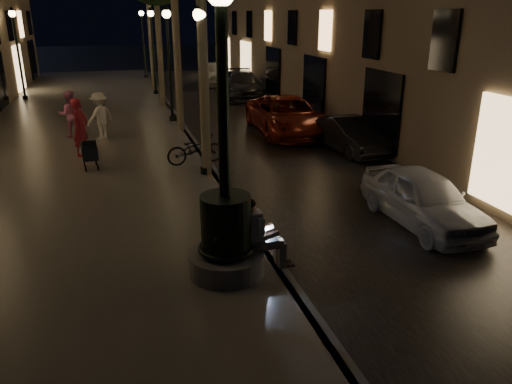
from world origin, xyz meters
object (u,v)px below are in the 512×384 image
object	(u,v)px
seated_man_laptop	(259,232)
fountain_lamppost	(226,222)
lamp_curb_d	(143,34)
car_front	(423,198)
lamp_curb_b	(168,49)
car_rear	(242,85)
lamp_left_c	(17,42)
stroller	(89,152)
lamp_curb_c	(152,40)
car_third	(287,116)
lamp_curb_a	(202,69)
pedestrian_red	(80,127)
car_second	(350,135)
pedestrian_pink	(70,114)
car_fifth	(215,74)
pedestrian_white	(100,116)
bicycle	(195,149)

from	to	relation	value
seated_man_laptop	fountain_lamppost	bearing A→B (deg)	-180.00
lamp_curb_d	car_front	xyz separation A→B (m)	(4.30, -28.61, -2.59)
lamp_curb_b	car_rear	xyz separation A→B (m)	(4.77, 6.29, -2.48)
lamp_left_c	stroller	size ratio (longest dim) A/B	4.53
lamp_curb_c	car_third	distance (m)	12.07
stroller	car_third	xyz separation A→B (m)	(7.57, 3.54, 0.02)
lamp_curb_a	car_third	xyz separation A→B (m)	(4.30, 5.00, -2.49)
pedestrian_red	car_front	bearing A→B (deg)	-104.18
car_second	pedestrian_pink	size ratio (longest dim) A/B	2.10
lamp_left_c	stroller	distance (m)	15.24
seated_man_laptop	car_second	distance (m)	9.54
lamp_left_c	stroller	world-z (taller)	lamp_left_c
lamp_curb_d	car_second	world-z (taller)	lamp_curb_d
fountain_lamppost	car_fifth	xyz separation A→B (m)	(5.00, 25.80, -0.46)
car_third	pedestrian_red	size ratio (longest dim) A/B	2.83
lamp_curb_d	pedestrian_pink	world-z (taller)	lamp_curb_d
seated_man_laptop	lamp_curb_c	world-z (taller)	lamp_curb_c
lamp_curb_d	car_rear	distance (m)	11.09
pedestrian_red	pedestrian_pink	xyz separation A→B (m)	(-0.49, 2.85, -0.07)
lamp_curb_a	car_rear	distance (m)	15.27
car_front	pedestrian_white	bearing A→B (deg)	124.93
lamp_curb_d	lamp_left_c	distance (m)	10.70
lamp_curb_a	pedestrian_white	world-z (taller)	lamp_curb_a
lamp_curb_d	pedestrian_pink	distance (m)	18.62
lamp_curb_c	car_second	bearing A→B (deg)	-68.93
lamp_curb_c	car_rear	distance (m)	5.64
lamp_curb_c	car_rear	bearing A→B (deg)	-19.70
lamp_curb_a	bicycle	xyz separation A→B (m)	(-0.10, 1.11, -2.56)
fountain_lamppost	lamp_left_c	xyz separation A→B (m)	(-6.40, 22.00, 2.02)
fountain_lamppost	stroller	bearing A→B (deg)	109.02
lamp_left_c	car_second	xyz separation A→B (m)	(12.60, -14.27, -2.62)
lamp_curb_c	bicycle	bearing A→B (deg)	-90.38
lamp_curb_b	stroller	xyz separation A→B (m)	(-3.27, -6.54, -2.50)
lamp_curb_a	car_fifth	world-z (taller)	lamp_curb_a
lamp_curb_b	car_third	xyz separation A→B (m)	(4.30, -3.00, -2.49)
fountain_lamppost	lamp_curb_c	world-z (taller)	fountain_lamppost
fountain_lamppost	car_fifth	world-z (taller)	fountain_lamppost
car_front	car_rear	xyz separation A→B (m)	(0.47, 18.91, 0.11)
lamp_curb_d	bicycle	world-z (taller)	lamp_curb_d
lamp_curb_a	lamp_curb_b	distance (m)	8.00
car_fifth	car_third	bearing A→B (deg)	-85.83
stroller	pedestrian_pink	xyz separation A→B (m)	(-0.78, 4.49, 0.35)
car_third	car_front	bearing A→B (deg)	-87.22
car_second	seated_man_laptop	bearing A→B (deg)	-130.67
car_fifth	pedestrian_white	xyz separation A→B (m)	(-7.27, -14.38, 0.32)
car_front	pedestrian_red	distance (m)	11.03
car_third	pedestrian_pink	xyz separation A→B (m)	(-8.35, 0.95, 0.33)
car_rear	lamp_curb_b	bearing A→B (deg)	-121.68
fountain_lamppost	pedestrian_pink	bearing A→B (deg)	105.66
lamp_left_c	car_rear	size ratio (longest dim) A/B	0.92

